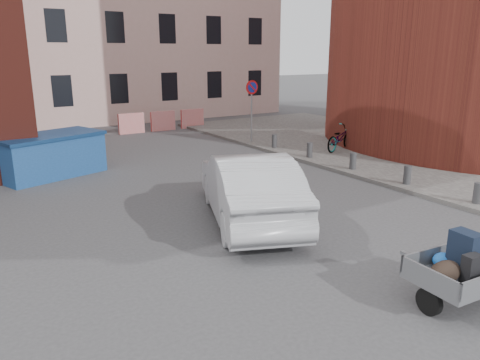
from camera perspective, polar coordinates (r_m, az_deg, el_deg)
ground at (r=10.02m, az=3.39°, el=-7.75°), size 120.00×120.00×0.00m
sidewalk at (r=19.62m, az=20.44°, el=2.98°), size 9.00×24.00×0.12m
building_pink at (r=31.73m, az=-12.15°, el=20.55°), size 16.00×8.00×14.00m
no_parking_sign at (r=20.52m, az=1.45°, el=9.96°), size 0.60×0.09×2.65m
bollards at (r=16.16m, az=13.60°, el=2.27°), size 0.22×9.02×0.55m
barriers at (r=24.66m, az=-9.37°, el=7.12°), size 4.70×0.18×1.00m
trailer at (r=8.33m, az=25.52°, el=-9.73°), size 1.68×1.86×1.20m
dumpster at (r=16.44m, az=-22.15°, el=2.84°), size 3.65×2.64×1.38m
silver_car at (r=11.13m, az=1.10°, el=-0.85°), size 3.48×5.30×1.65m
bicycle at (r=19.16m, az=12.09°, el=5.05°), size 2.03×1.20×1.01m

